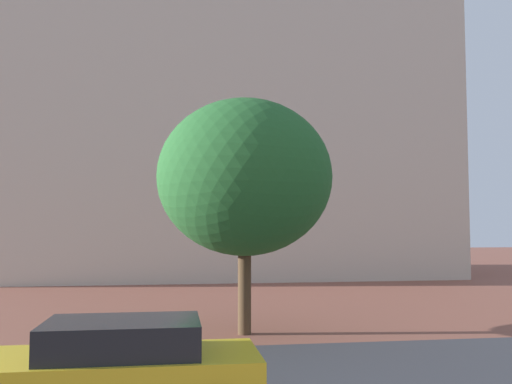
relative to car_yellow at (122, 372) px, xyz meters
The scene contains 5 objects.
ground_plane 5.01m from the car_yellow, 52.61° to the left, with size 120.00×120.00×0.00m, color brown.
street_asphalt_strip 3.41m from the car_yellow, 25.78° to the left, with size 120.00×6.61×0.00m, color #38383D.
landmark_building 27.54m from the car_yellow, 82.26° to the left, with size 26.40×12.09×34.85m.
car_yellow is the anchor object (origin of this frame).
tree_curb_far 7.55m from the car_yellow, 67.12° to the left, with size 4.70×4.70×6.28m.
Camera 1 is at (-2.28, -2.35, 2.82)m, focal length 38.52 mm.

